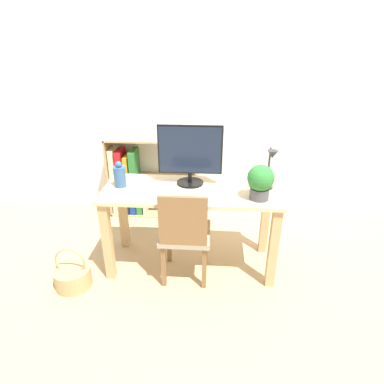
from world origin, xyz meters
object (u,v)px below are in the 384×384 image
Objects in this scene: vase at (120,176)px; basket at (73,276)px; potted_plant at (260,181)px; bookshelf at (137,182)px; monitor at (190,153)px; keyboard at (189,193)px; desk_lamp at (270,166)px; chair at (185,233)px.

basket is (-0.35, -0.38, -0.73)m from vase.
bookshelf is (-1.20, 1.04, -0.49)m from potted_plant.
monitor is 0.33m from keyboard.
desk_lamp is 0.36× the size of bookshelf.
vase is at bearing 172.20° from potted_plant.
basket is at bearing -161.15° from chair.
desk_lamp is 0.84m from chair.
monitor reaches higher than vase.
monitor is 1.46× the size of basket.
chair reaches higher than keyboard.
keyboard is 0.33× the size of bookshelf.
bookshelf is at bearing 78.51° from basket.
bookshelf is (-1.29, 0.89, -0.56)m from desk_lamp.
vase reaches higher than basket.
basket is at bearing -152.73° from monitor.
basket is at bearing -133.23° from vase.
monitor is 1.38m from basket.
keyboard is 0.58m from vase.
bookshelf is 1.33m from basket.
keyboard is at bearing -56.38° from bookshelf.
chair is (-0.02, -0.32, -0.56)m from monitor.
desk_lamp is at bearing -34.77° from bookshelf.
chair is (-0.02, -0.11, -0.29)m from keyboard.
keyboard is 1.49× the size of vase.
keyboard is 0.32m from chair.
desk_lamp is 0.18m from potted_plant.
potted_plant is 0.75× the size of basket.
desk_lamp reaches higher than keyboard.
desk_lamp is 1.80m from basket.
desk_lamp is at bearing 9.61° from keyboard.
bookshelf reaches higher than keyboard.
potted_plant is 0.28× the size of bookshelf.
keyboard is 1.25m from bookshelf.
desk_lamp is 0.97× the size of basket.
potted_plant reaches higher than keyboard.
bookshelf reaches higher than basket.
monitor reaches higher than basket.
chair is at bearing -172.84° from potted_plant.
monitor reaches higher than chair.
potted_plant is 1.67m from bookshelf.
basket is (-1.46, -0.22, -0.79)m from potted_plant.
desk_lamp is 1.29× the size of potted_plant.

